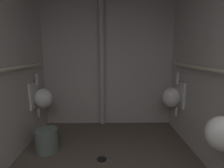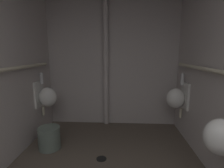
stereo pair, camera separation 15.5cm
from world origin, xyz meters
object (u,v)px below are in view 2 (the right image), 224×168
(urinal_right_mid, at_px, (223,136))
(standpipe_back_wall, at_px, (106,56))
(urinal_left_mid, at_px, (47,96))
(urinal_right_far, at_px, (177,98))
(waste_bin, at_px, (49,138))
(floor_drain, at_px, (101,159))

(urinal_right_mid, bearing_deg, standpipe_back_wall, 124.53)
(urinal_left_mid, relative_size, urinal_right_far, 1.00)
(standpipe_back_wall, distance_m, waste_bin, 1.71)
(urinal_right_far, relative_size, waste_bin, 2.28)
(urinal_right_mid, xyz_separation_m, urinal_right_far, (0.00, 1.34, 0.00))
(urinal_left_mid, distance_m, urinal_right_mid, 2.57)
(floor_drain, bearing_deg, urinal_right_far, 31.20)
(urinal_left_mid, xyz_separation_m, urinal_right_mid, (2.21, -1.31, 0.00))
(urinal_right_far, distance_m, waste_bin, 2.12)
(urinal_right_mid, distance_m, urinal_right_far, 1.34)
(waste_bin, bearing_deg, urinal_left_mid, 113.95)
(urinal_left_mid, distance_m, standpipe_back_wall, 1.28)
(urinal_left_mid, distance_m, waste_bin, 0.73)
(urinal_left_mid, height_order, waste_bin, urinal_left_mid)
(urinal_right_far, distance_m, floor_drain, 1.54)
(floor_drain, distance_m, waste_bin, 0.86)
(urinal_left_mid, xyz_separation_m, urinal_right_far, (2.21, 0.02, 0.00))
(urinal_right_mid, bearing_deg, urinal_left_mid, 149.21)
(standpipe_back_wall, bearing_deg, urinal_left_mid, -154.92)
(standpipe_back_wall, xyz_separation_m, floor_drain, (0.04, -1.16, -1.37))
(urinal_left_mid, xyz_separation_m, floor_drain, (1.02, -0.69, -0.68))
(urinal_left_mid, distance_m, urinal_right_far, 2.21)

